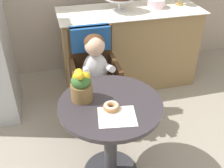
{
  "coord_description": "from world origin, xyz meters",
  "views": [
    {
      "loc": [
        -0.36,
        -1.42,
        1.85
      ],
      "look_at": [
        0.05,
        0.15,
        0.77
      ],
      "focal_mm": 43.6,
      "sensor_mm": 36.0,
      "label": 1
    }
  ],
  "objects_px": {
    "flower_vase": "(81,85)",
    "donut_front": "(111,106)",
    "cafe_table": "(110,126)",
    "round_layer_cake": "(156,3)",
    "wicker_chair": "(93,63)",
    "seated_child": "(96,67)"
  },
  "relations": [
    {
      "from": "cafe_table",
      "to": "seated_child",
      "type": "relative_size",
      "value": 0.99
    },
    {
      "from": "wicker_chair",
      "to": "flower_vase",
      "type": "relative_size",
      "value": 3.89
    },
    {
      "from": "round_layer_cake",
      "to": "wicker_chair",
      "type": "bearing_deg",
      "value": -144.27
    },
    {
      "from": "wicker_chair",
      "to": "seated_child",
      "type": "xyz_separation_m",
      "value": [
        -0.0,
        -0.16,
        0.04
      ]
    },
    {
      "from": "wicker_chair",
      "to": "seated_child",
      "type": "bearing_deg",
      "value": -92.88
    },
    {
      "from": "flower_vase",
      "to": "donut_front",
      "type": "bearing_deg",
      "value": -43.43
    },
    {
      "from": "donut_front",
      "to": "round_layer_cake",
      "type": "height_order",
      "value": "round_layer_cake"
    },
    {
      "from": "wicker_chair",
      "to": "cafe_table",
      "type": "bearing_deg",
      "value": -94.24
    },
    {
      "from": "wicker_chair",
      "to": "round_layer_cake",
      "type": "distance_m",
      "value": 1.07
    },
    {
      "from": "seated_child",
      "to": "cafe_table",
      "type": "bearing_deg",
      "value": -91.72
    },
    {
      "from": "donut_front",
      "to": "flower_vase",
      "type": "distance_m",
      "value": 0.25
    },
    {
      "from": "cafe_table",
      "to": "donut_front",
      "type": "xyz_separation_m",
      "value": [
        -0.01,
        -0.07,
        0.23
      ]
    },
    {
      "from": "wicker_chair",
      "to": "round_layer_cake",
      "type": "xyz_separation_m",
      "value": [
        0.83,
        0.6,
        0.3
      ]
    },
    {
      "from": "flower_vase",
      "to": "round_layer_cake",
      "type": "distance_m",
      "value": 1.6
    },
    {
      "from": "cafe_table",
      "to": "donut_front",
      "type": "height_order",
      "value": "donut_front"
    },
    {
      "from": "round_layer_cake",
      "to": "seated_child",
      "type": "bearing_deg",
      "value": -137.81
    },
    {
      "from": "flower_vase",
      "to": "wicker_chair",
      "type": "bearing_deg",
      "value": 72.8
    },
    {
      "from": "seated_child",
      "to": "flower_vase",
      "type": "relative_size",
      "value": 2.96
    },
    {
      "from": "cafe_table",
      "to": "donut_front",
      "type": "bearing_deg",
      "value": -98.74
    },
    {
      "from": "seated_child",
      "to": "round_layer_cake",
      "type": "distance_m",
      "value": 1.16
    },
    {
      "from": "donut_front",
      "to": "flower_vase",
      "type": "bearing_deg",
      "value": 136.57
    },
    {
      "from": "wicker_chair",
      "to": "seated_child",
      "type": "relative_size",
      "value": 1.31
    }
  ]
}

